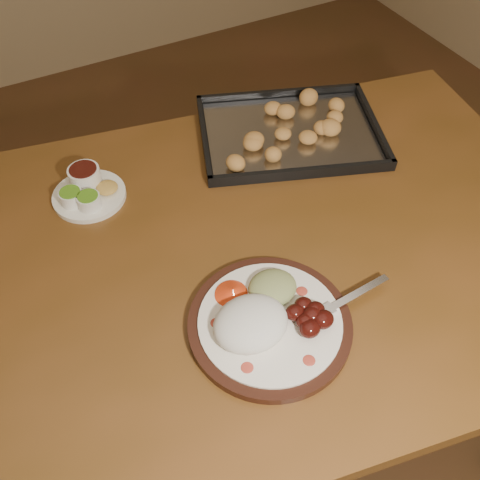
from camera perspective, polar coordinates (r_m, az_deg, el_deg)
ground at (r=1.71m, az=-1.30°, el=-15.82°), size 4.00×4.00×0.00m
dining_table at (r=1.11m, az=-2.49°, el=-4.82°), size 1.63×1.15×0.75m
dinner_plate at (r=0.93m, az=2.88°, el=-8.43°), size 0.38×0.28×0.07m
condiment_saucer at (r=1.18m, az=-16.02°, el=5.14°), size 0.15×0.15×0.05m
baking_tray at (r=1.30m, az=5.32°, el=11.50°), size 0.50×0.43×0.04m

